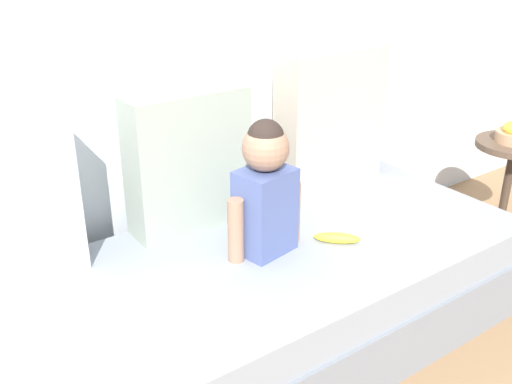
# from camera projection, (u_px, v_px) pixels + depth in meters

# --- Properties ---
(ground_plane) EXTENTS (12.00, 12.00, 0.00)m
(ground_plane) POSITION_uv_depth(u_px,v_px,m) (244.00, 352.00, 2.21)
(ground_plane) COLOR #93704C
(couch) EXTENTS (2.25, 0.90, 0.39)m
(couch) POSITION_uv_depth(u_px,v_px,m) (243.00, 309.00, 2.13)
(couch) COLOR gray
(couch) RESTS_ON ground
(throw_pillow_center) EXTENTS (0.46, 0.16, 0.53)m
(throw_pillow_center) POSITION_uv_depth(u_px,v_px,m) (189.00, 161.00, 2.20)
(throw_pillow_center) COLOR #99A393
(throw_pillow_center) RESTS_ON couch
(throw_pillow_right) EXTENTS (0.50, 0.16, 0.60)m
(throw_pillow_right) POSITION_uv_depth(u_px,v_px,m) (330.00, 119.00, 2.55)
(throw_pillow_right) COLOR #C1B29E
(throw_pillow_right) RESTS_ON couch
(toddler) EXTENTS (0.30, 0.18, 0.48)m
(toddler) POSITION_uv_depth(u_px,v_px,m) (265.00, 188.00, 2.03)
(toddler) COLOR #4C5B93
(toddler) RESTS_ON couch
(banana) EXTENTS (0.15, 0.15, 0.04)m
(banana) POSITION_uv_depth(u_px,v_px,m) (337.00, 238.00, 2.16)
(banana) COLOR yellow
(banana) RESTS_ON couch
(side_table) EXTENTS (0.36, 0.36, 0.51)m
(side_table) POSITION_uv_depth(u_px,v_px,m) (511.00, 166.00, 2.85)
(side_table) COLOR brown
(side_table) RESTS_ON ground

